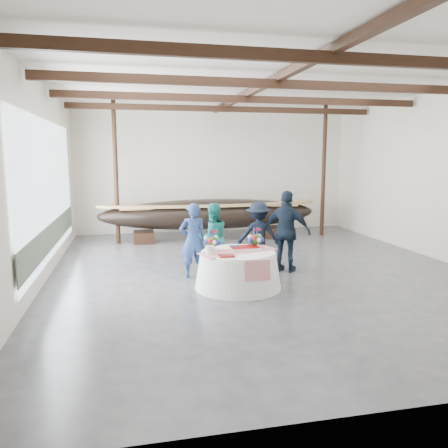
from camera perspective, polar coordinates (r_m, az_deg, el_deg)
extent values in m
cube|color=#3D3D42|center=(10.77, 4.94, -6.08)|extent=(10.00, 12.00, 0.01)
cube|color=silver|center=(16.24, -1.23, 7.04)|extent=(10.00, 0.02, 4.50)
cube|color=silver|center=(5.03, 25.84, 2.00)|extent=(10.00, 0.02, 4.50)
cube|color=silver|center=(10.13, -23.14, 5.21)|extent=(0.02, 12.00, 4.50)
cube|color=silver|center=(12.83, 27.07, 5.58)|extent=(0.02, 12.00, 4.50)
cube|color=white|center=(10.55, 5.29, 18.26)|extent=(10.00, 12.00, 0.01)
cube|color=black|center=(7.29, 14.08, 20.30)|extent=(9.80, 0.12, 0.18)
cube|color=black|center=(9.57, 7.15, 17.69)|extent=(9.80, 0.12, 0.18)
cube|color=black|center=(11.94, 3.02, 15.97)|extent=(9.80, 0.12, 0.18)
cube|color=black|center=(14.35, 0.31, 14.79)|extent=(9.80, 0.12, 0.18)
cube|color=black|center=(10.53, 5.28, 17.62)|extent=(0.15, 11.76, 0.15)
cylinder|color=black|center=(14.14, -13.94, 6.50)|extent=(0.14, 0.14, 4.50)
cylinder|color=black|center=(15.60, 12.89, 6.74)|extent=(0.14, 0.14, 4.50)
cube|color=silver|center=(11.12, -21.85, 4.25)|extent=(0.02, 7.00, 3.20)
cube|color=#596654|center=(11.25, -21.48, -1.33)|extent=(0.02, 7.00, 0.60)
cube|color=black|center=(14.37, -10.43, -1.65)|extent=(0.64, 0.82, 0.36)
cube|color=black|center=(15.14, 6.33, -1.03)|extent=(0.64, 0.82, 0.36)
ellipsoid|color=black|center=(14.49, -1.84, 1.31)|extent=(7.28, 1.46, 1.00)
cube|color=#9E7A4C|center=(14.46, -1.85, 2.38)|extent=(5.82, 0.96, 0.05)
cone|color=white|center=(9.31, 1.83, -6.05)|extent=(1.83, 1.83, 0.76)
cylinder|color=white|center=(9.21, 1.85, -3.71)|extent=(1.55, 1.55, 0.04)
cube|color=red|center=(9.21, 1.85, -3.57)|extent=(1.78, 1.07, 0.01)
cube|color=white|center=(9.31, 2.69, -3.24)|extent=(0.60, 0.40, 0.07)
cylinder|color=white|center=(8.92, -1.83, -3.44)|extent=(0.18, 0.18, 0.17)
cylinder|color=white|center=(9.38, -1.79, -2.76)|extent=(0.18, 0.18, 0.19)
cube|color=maroon|center=(8.73, 0.33, -4.18)|extent=(0.30, 0.24, 0.03)
cone|color=silver|center=(9.21, 4.95, -3.24)|extent=(0.09, 0.09, 0.12)
imported|color=navy|center=(10.03, -4.07, -2.13)|extent=(0.66, 0.47, 1.72)
imported|color=teal|center=(10.39, -1.53, -1.86)|extent=(0.91, 0.76, 1.68)
imported|color=black|center=(10.83, 4.51, -1.47)|extent=(1.15, 0.75, 1.67)
imported|color=black|center=(10.56, 8.22, -0.98)|extent=(1.20, 1.08, 1.96)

